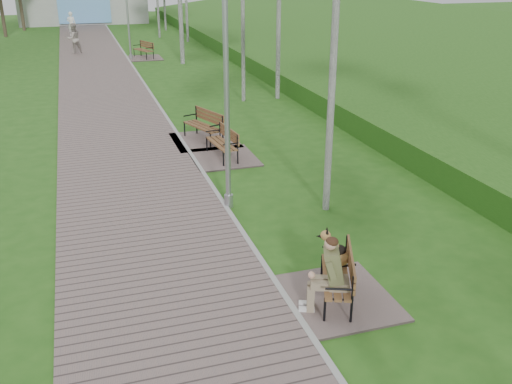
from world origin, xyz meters
TOP-DOWN VIEW (x-y plane):
  - walkway at (-1.75, 21.50)m, footprint 3.50×67.00m
  - kerb at (0.00, 21.50)m, footprint 0.10×67.00m
  - embankment at (12.00, 20.00)m, footprint 14.00×70.00m
  - bench_main at (0.70, 6.55)m, footprint 1.67×1.85m
  - bench_second at (0.61, 15.46)m, footprint 1.83×2.03m
  - bench_third at (0.74, 13.78)m, footprint 1.70×1.89m
  - bench_far at (0.85, 31.03)m, footprint 1.78×1.98m
  - lamp_post_second at (0.08, 10.62)m, footprint 0.19×0.19m
  - lamp_post_third at (0.16, 30.94)m, footprint 0.17×0.17m
  - pedestrian_near at (-2.62, 41.84)m, footprint 0.69×0.56m
  - pedestrian_far at (-2.63, 33.78)m, footprint 0.99×0.90m

SIDE VIEW (x-z plane):
  - embankment at x=12.00m, z-range -0.80..0.80m
  - walkway at x=-1.75m, z-range 0.00..0.04m
  - kerb at x=0.00m, z-range 0.00..0.05m
  - bench_third at x=0.74m, z-range -0.33..0.71m
  - bench_far at x=0.85m, z-range -0.34..0.75m
  - bench_second at x=0.61m, z-range -0.35..0.77m
  - bench_main at x=0.70m, z-range -0.32..1.13m
  - pedestrian_near at x=-2.62m, z-range 0.00..1.64m
  - pedestrian_far at x=-2.63m, z-range 0.00..1.67m
  - lamp_post_third at x=0.16m, z-range -0.14..4.28m
  - lamp_post_second at x=0.08m, z-range -0.16..4.76m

